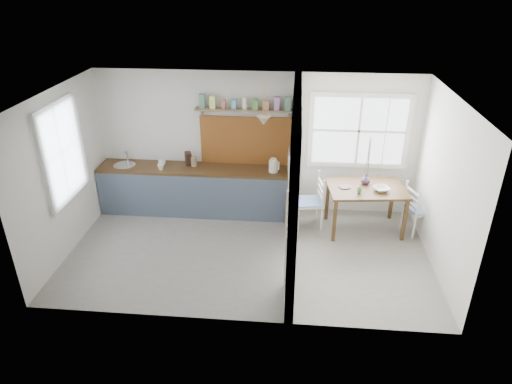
# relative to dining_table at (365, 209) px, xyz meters

# --- Properties ---
(floor) EXTENTS (5.80, 3.20, 0.01)m
(floor) POSITION_rel_dining_table_xyz_m (-1.95, -0.92, -0.41)
(floor) COLOR gray
(floor) RESTS_ON ground
(ceiling) EXTENTS (5.80, 3.20, 0.01)m
(ceiling) POSITION_rel_dining_table_xyz_m (-1.95, -0.92, 2.19)
(ceiling) COLOR silver
(ceiling) RESTS_ON walls
(walls) EXTENTS (5.81, 3.21, 2.60)m
(walls) POSITION_rel_dining_table_xyz_m (-1.95, -0.92, 0.89)
(walls) COLOR silver
(walls) RESTS_ON floor
(partition) EXTENTS (0.12, 3.20, 2.60)m
(partition) POSITION_rel_dining_table_xyz_m (-1.25, -0.86, 1.05)
(partition) COLOR silver
(partition) RESTS_ON floor
(kitchen_window) EXTENTS (0.10, 1.16, 1.50)m
(kitchen_window) POSITION_rel_dining_table_xyz_m (-4.82, -0.92, 1.24)
(kitchen_window) COLOR white
(kitchen_window) RESTS_ON walls
(nook_window) EXTENTS (1.76, 0.10, 1.30)m
(nook_window) POSITION_rel_dining_table_xyz_m (-0.15, 0.64, 1.19)
(nook_window) COLOR white
(nook_window) RESTS_ON walls
(counter) EXTENTS (3.50, 0.60, 0.90)m
(counter) POSITION_rel_dining_table_xyz_m (-3.08, 0.41, 0.05)
(counter) COLOR brown
(counter) RESTS_ON floor
(sink) EXTENTS (0.40, 0.40, 0.02)m
(sink) POSITION_rel_dining_table_xyz_m (-4.38, 0.38, 0.48)
(sink) COLOR #B9BCC3
(sink) RESTS_ON counter
(backsplash) EXTENTS (1.65, 0.03, 0.90)m
(backsplash) POSITION_rel_dining_table_xyz_m (-2.15, 0.66, 0.94)
(backsplash) COLOR brown
(backsplash) RESTS_ON walls
(shelf) EXTENTS (1.75, 0.20, 0.21)m
(shelf) POSITION_rel_dining_table_xyz_m (-2.15, 0.57, 1.60)
(shelf) COLOR olive
(shelf) RESTS_ON walls
(pendant_lamp) EXTENTS (0.26, 0.26, 0.16)m
(pendant_lamp) POSITION_rel_dining_table_xyz_m (-1.80, 0.23, 1.47)
(pendant_lamp) COLOR white
(pendant_lamp) RESTS_ON ceiling
(utensil_rail) EXTENTS (0.02, 0.50, 0.02)m
(utensil_rail) POSITION_rel_dining_table_xyz_m (-1.34, -0.02, 1.04)
(utensil_rail) COLOR #B9BCC3
(utensil_rail) RESTS_ON partition
(dining_table) EXTENTS (1.39, 1.01, 0.81)m
(dining_table) POSITION_rel_dining_table_xyz_m (0.00, 0.00, 0.00)
(dining_table) COLOR brown
(dining_table) RESTS_ON floor
(chair_left) EXTENTS (0.52, 0.52, 0.99)m
(chair_left) POSITION_rel_dining_table_xyz_m (-0.98, 0.02, 0.09)
(chair_left) COLOR silver
(chair_left) RESTS_ON floor
(chair_right) EXTENTS (0.54, 0.54, 0.93)m
(chair_right) POSITION_rel_dining_table_xyz_m (0.93, -0.03, 0.06)
(chair_right) COLOR silver
(chair_right) RESTS_ON floor
(kettle) EXTENTS (0.27, 0.24, 0.26)m
(kettle) POSITION_rel_dining_table_xyz_m (-1.62, 0.33, 0.62)
(kettle) COLOR white
(kettle) RESTS_ON counter
(mug_a) EXTENTS (0.14, 0.14, 0.11)m
(mug_a) POSITION_rel_dining_table_xyz_m (-3.64, 0.23, 0.55)
(mug_a) COLOR white
(mug_a) RESTS_ON counter
(mug_b) EXTENTS (0.15, 0.15, 0.10)m
(mug_b) POSITION_rel_dining_table_xyz_m (-3.69, 0.47, 0.55)
(mug_b) COLOR white
(mug_b) RESTS_ON counter
(knife_block) EXTENTS (0.16, 0.18, 0.24)m
(knife_block) POSITION_rel_dining_table_xyz_m (-3.20, 0.51, 0.62)
(knife_block) COLOR black
(knife_block) RESTS_ON counter
(jar) EXTENTS (0.13, 0.13, 0.17)m
(jar) POSITION_rel_dining_table_xyz_m (-3.08, 0.46, 0.58)
(jar) COLOR #8E7451
(jar) RESTS_ON counter
(towel_magenta) EXTENTS (0.02, 0.03, 0.60)m
(towel_magenta) POSITION_rel_dining_table_xyz_m (-1.37, 0.05, -0.13)
(towel_magenta) COLOR #A91F6A
(towel_magenta) RESTS_ON counter
(towel_orange) EXTENTS (0.02, 0.03, 0.52)m
(towel_orange) POSITION_rel_dining_table_xyz_m (-1.37, 0.03, -0.16)
(towel_orange) COLOR #C28529
(towel_orange) RESTS_ON counter
(bowl) EXTENTS (0.33, 0.33, 0.06)m
(bowl) POSITION_rel_dining_table_xyz_m (0.22, -0.09, 0.44)
(bowl) COLOR silver
(bowl) RESTS_ON dining_table
(table_cup) EXTENTS (0.09, 0.09, 0.08)m
(table_cup) POSITION_rel_dining_table_xyz_m (-0.16, -0.21, 0.45)
(table_cup) COLOR #519355
(table_cup) RESTS_ON dining_table
(plate) EXTENTS (0.27, 0.27, 0.02)m
(plate) POSITION_rel_dining_table_xyz_m (-0.38, -0.01, 0.41)
(plate) COLOR #3A3234
(plate) RESTS_ON dining_table
(vase) EXTENTS (0.17, 0.17, 0.17)m
(vase) POSITION_rel_dining_table_xyz_m (-0.02, 0.16, 0.49)
(vase) COLOR #452F49
(vase) RESTS_ON dining_table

